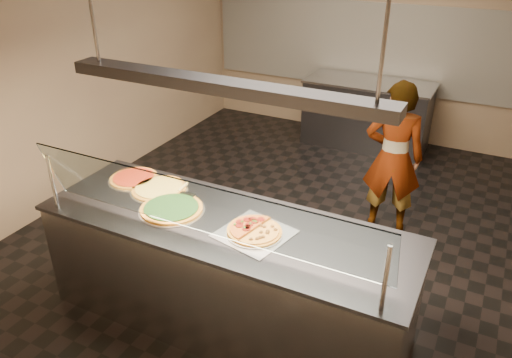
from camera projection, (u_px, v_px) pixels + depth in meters
The scene contains 18 objects.
ground at pixel (286, 231), 5.23m from camera, with size 5.00×6.00×0.02m, color black.
wall_back at pixel (377, 32), 6.91m from camera, with size 5.00×0.02×3.00m, color #927C5E.
wall_front at pixel (13, 282), 2.15m from camera, with size 5.00×0.02×3.00m, color #927C5E.
wall_left at pixel (83, 60), 5.54m from camera, with size 0.02×6.00×3.00m, color #927C5E.
tile_band at pixel (375, 47), 6.98m from camera, with size 4.90×0.02×1.20m, color silver.
serving_counter at pixel (227, 273), 3.85m from camera, with size 2.83×0.94×0.93m.
sneeze_guard at pixel (197, 209), 3.22m from camera, with size 2.59×0.18×0.54m.
perforated_tray at pixel (255, 233), 3.49m from camera, with size 0.55×0.55×0.01m.
half_pizza_pepperoni at pixel (243, 226), 3.52m from camera, with size 0.27×0.41×0.05m.
half_pizza_sausage at pixel (267, 234), 3.45m from camera, with size 0.27×0.41×0.04m.
pizza_spinach at pixel (172, 208), 3.77m from camera, with size 0.50×0.50×0.03m.
pizza_cheese at pixel (159, 188), 4.06m from camera, with size 0.47×0.47×0.03m.
pizza_tomato at pixel (134, 178), 4.22m from camera, with size 0.42×0.42×0.03m.
pizza_spatula at pixel (185, 190), 4.00m from camera, with size 0.19×0.23×0.02m.
prep_table at pixel (366, 114), 6.99m from camera, with size 1.72×0.74×0.93m.
worker at pixel (393, 158), 4.93m from camera, with size 0.58×0.38×1.58m, color #3F3B4C.
heat_lamp_housing at pixel (220, 86), 3.16m from camera, with size 2.30×0.18×0.08m, color #38383D.
lamp_rod_right at pixel (388, 7), 2.51m from camera, with size 0.02×0.02×1.01m, color #B7B7BC.
Camera 1 is at (1.70, -4.05, 2.89)m, focal length 35.00 mm.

